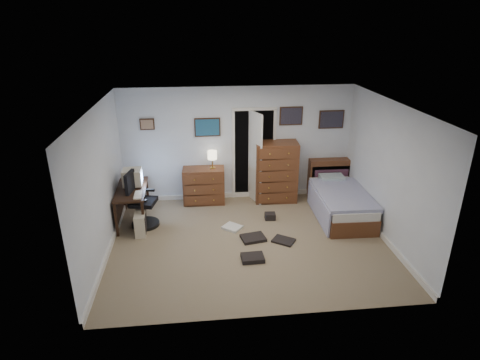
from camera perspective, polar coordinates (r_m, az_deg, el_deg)
name	(u,v)px	position (r m, az deg, el deg)	size (l,w,h in m)	color
floor	(249,242)	(7.45, 1.29, -8.76)	(5.00, 4.00, 0.02)	gray
computer_desk	(128,196)	(8.19, -15.71, -2.26)	(0.61, 1.25, 0.71)	black
crt_monitor	(132,177)	(8.19, -15.06, 0.37)	(0.38, 0.35, 0.34)	beige
keyboard	(138,195)	(7.77, -14.29, -2.07)	(0.14, 0.38, 0.02)	beige
pc_tower	(141,224)	(7.81, -13.96, -6.07)	(0.21, 0.40, 0.43)	beige
office_chair	(141,205)	(8.02, -13.94, -3.53)	(0.64, 0.64, 1.11)	black
media_stack	(132,189)	(8.89, -15.18, -1.21)	(0.16, 0.16, 0.82)	maroon
low_dresser	(204,186)	(8.81, -5.15, -0.79)	(0.90, 0.45, 0.80)	brown
table_lamp	(212,156)	(8.57, -3.97, 3.47)	(0.21, 0.21, 0.39)	gold
doorway	(252,151)	(9.14, 1.69, 4.21)	(0.96, 1.12, 2.05)	black
tall_dresser	(276,172)	(8.84, 5.14, 1.20)	(0.91, 0.54, 1.34)	brown
headboard_bookcase	(330,176)	(9.33, 12.62, 0.51)	(0.96, 0.26, 0.87)	brown
bed	(340,203)	(8.47, 14.05, -3.18)	(1.05, 1.89, 0.61)	brown
wall_posters	(264,121)	(8.68, 3.47, 8.33)	(4.38, 0.04, 0.60)	#331E11
floor_clutter	(257,238)	(7.49, 2.41, -8.22)	(1.35, 1.66, 0.13)	black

